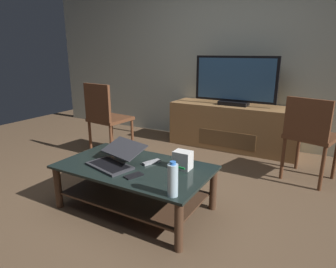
{
  "coord_description": "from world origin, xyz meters",
  "views": [
    {
      "loc": [
        1.27,
        -1.85,
        1.28
      ],
      "look_at": [
        -0.02,
        0.43,
        0.53
      ],
      "focal_mm": 30.92,
      "sensor_mm": 36.0,
      "label": 1
    }
  ],
  "objects_px": {
    "cell_phone": "(134,176)",
    "dining_chair": "(310,134)",
    "side_chair": "(105,115)",
    "water_bottle_near": "(173,180)",
    "router_box": "(183,160)",
    "tv_remote": "(151,162)",
    "laptop": "(115,159)",
    "television": "(235,82)",
    "media_cabinet": "(233,126)",
    "coffee_table": "(135,179)"
  },
  "relations": [
    {
      "from": "laptop",
      "to": "water_bottle_near",
      "type": "xyz_separation_m",
      "value": [
        0.66,
        -0.23,
        0.06
      ]
    },
    {
      "from": "cell_phone",
      "to": "dining_chair",
      "type": "bearing_deg",
      "value": 73.41
    },
    {
      "from": "router_box",
      "to": "water_bottle_near",
      "type": "distance_m",
      "value": 0.46
    },
    {
      "from": "side_chair",
      "to": "water_bottle_near",
      "type": "bearing_deg",
      "value": -36.58
    },
    {
      "from": "water_bottle_near",
      "to": "cell_phone",
      "type": "bearing_deg",
      "value": 163.27
    },
    {
      "from": "media_cabinet",
      "to": "side_chair",
      "type": "bearing_deg",
      "value": -140.84
    },
    {
      "from": "side_chair",
      "to": "tv_remote",
      "type": "relative_size",
      "value": 5.7
    },
    {
      "from": "laptop",
      "to": "router_box",
      "type": "relative_size",
      "value": 3.17
    },
    {
      "from": "laptop",
      "to": "cell_phone",
      "type": "relative_size",
      "value": 3.26
    },
    {
      "from": "side_chair",
      "to": "cell_phone",
      "type": "height_order",
      "value": "side_chair"
    },
    {
      "from": "dining_chair",
      "to": "router_box",
      "type": "bearing_deg",
      "value": -125.66
    },
    {
      "from": "media_cabinet",
      "to": "dining_chair",
      "type": "xyz_separation_m",
      "value": [
        0.98,
        -0.68,
        0.21
      ]
    },
    {
      "from": "television",
      "to": "tv_remote",
      "type": "distance_m",
      "value": 1.91
    },
    {
      "from": "coffee_table",
      "to": "media_cabinet",
      "type": "bearing_deg",
      "value": 84.05
    },
    {
      "from": "coffee_table",
      "to": "side_chair",
      "type": "height_order",
      "value": "side_chair"
    },
    {
      "from": "side_chair",
      "to": "cell_phone",
      "type": "bearing_deg",
      "value": -41.56
    },
    {
      "from": "coffee_table",
      "to": "television",
      "type": "height_order",
      "value": "television"
    },
    {
      "from": "laptop",
      "to": "dining_chair",
      "type": "bearing_deg",
      "value": 45.29
    },
    {
      "from": "media_cabinet",
      "to": "water_bottle_near",
      "type": "distance_m",
      "value": 2.29
    },
    {
      "from": "laptop",
      "to": "water_bottle_near",
      "type": "bearing_deg",
      "value": -19.35
    },
    {
      "from": "coffee_table",
      "to": "dining_chair",
      "type": "distance_m",
      "value": 1.77
    },
    {
      "from": "cell_phone",
      "to": "media_cabinet",
      "type": "bearing_deg",
      "value": 107.31
    },
    {
      "from": "media_cabinet",
      "to": "router_box",
      "type": "relative_size",
      "value": 11.73
    },
    {
      "from": "water_bottle_near",
      "to": "cell_phone",
      "type": "xyz_separation_m",
      "value": [
        -0.4,
        0.12,
        -0.11
      ]
    },
    {
      "from": "tv_remote",
      "to": "side_chair",
      "type": "bearing_deg",
      "value": 168.91
    },
    {
      "from": "router_box",
      "to": "laptop",
      "type": "bearing_deg",
      "value": -158.33
    },
    {
      "from": "water_bottle_near",
      "to": "tv_remote",
      "type": "relative_size",
      "value": 1.48
    },
    {
      "from": "router_box",
      "to": "water_bottle_near",
      "type": "xyz_separation_m",
      "value": [
        0.15,
        -0.44,
        0.04
      ]
    },
    {
      "from": "television",
      "to": "router_box",
      "type": "relative_size",
      "value": 7.49
    },
    {
      "from": "coffee_table",
      "to": "television",
      "type": "bearing_deg",
      "value": 83.98
    },
    {
      "from": "laptop",
      "to": "router_box",
      "type": "bearing_deg",
      "value": 21.67
    },
    {
      "from": "coffee_table",
      "to": "router_box",
      "type": "xyz_separation_m",
      "value": [
        0.37,
        0.15,
        0.19
      ]
    },
    {
      "from": "laptop",
      "to": "water_bottle_near",
      "type": "height_order",
      "value": "water_bottle_near"
    },
    {
      "from": "router_box",
      "to": "dining_chair",
      "type": "bearing_deg",
      "value": 54.34
    },
    {
      "from": "coffee_table",
      "to": "side_chair",
      "type": "xyz_separation_m",
      "value": [
        -1.1,
        0.91,
        0.25
      ]
    },
    {
      "from": "laptop",
      "to": "media_cabinet",
      "type": "bearing_deg",
      "value": 80.18
    },
    {
      "from": "side_chair",
      "to": "cell_phone",
      "type": "distance_m",
      "value": 1.63
    },
    {
      "from": "media_cabinet",
      "to": "cell_phone",
      "type": "bearing_deg",
      "value": -92.34
    },
    {
      "from": "water_bottle_near",
      "to": "router_box",
      "type": "bearing_deg",
      "value": 108.79
    },
    {
      "from": "cell_phone",
      "to": "laptop",
      "type": "bearing_deg",
      "value": 176.51
    },
    {
      "from": "tv_remote",
      "to": "cell_phone",
      "type": "bearing_deg",
      "value": -62.36
    },
    {
      "from": "media_cabinet",
      "to": "cell_phone",
      "type": "relative_size",
      "value": 12.07
    },
    {
      "from": "dining_chair",
      "to": "router_box",
      "type": "relative_size",
      "value": 6.0
    },
    {
      "from": "coffee_table",
      "to": "router_box",
      "type": "height_order",
      "value": "router_box"
    },
    {
      "from": "side_chair",
      "to": "water_bottle_near",
      "type": "xyz_separation_m",
      "value": [
        1.62,
        -1.2,
        -0.02
      ]
    },
    {
      "from": "side_chair",
      "to": "water_bottle_near",
      "type": "relative_size",
      "value": 3.86
    },
    {
      "from": "tv_remote",
      "to": "laptop",
      "type": "bearing_deg",
      "value": -121.61
    },
    {
      "from": "water_bottle_near",
      "to": "cell_phone",
      "type": "relative_size",
      "value": 1.69
    },
    {
      "from": "television",
      "to": "water_bottle_near",
      "type": "bearing_deg",
      "value": -82.1
    },
    {
      "from": "coffee_table",
      "to": "water_bottle_near",
      "type": "relative_size",
      "value": 5.26
    }
  ]
}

